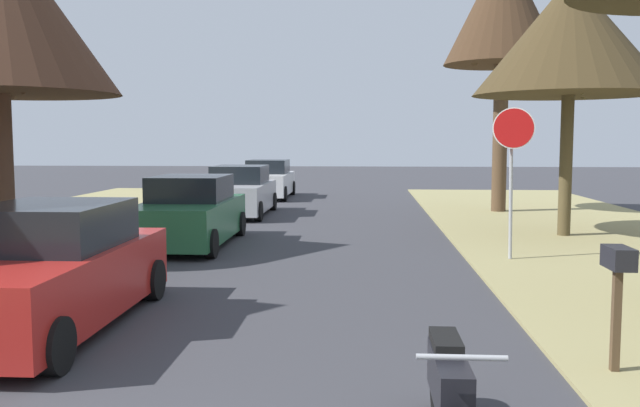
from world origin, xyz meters
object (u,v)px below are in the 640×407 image
(parked_sedan_green, at_px, (189,214))
(parked_sedan_white, at_px, (268,180))
(street_tree_right_far, at_px, (503,7))
(curbside_mailbox, at_px, (618,273))
(stop_sign_far, at_px, (513,150))
(parked_sedan_red, at_px, (47,272))
(parked_motorcycle, at_px, (449,390))
(street_tree_right_mid_b, at_px, (570,36))
(parked_sedan_silver, at_px, (239,192))

(parked_sedan_green, xyz_separation_m, parked_sedan_white, (-0.08, 12.93, 0.00))
(street_tree_right_far, relative_size, curbside_mailbox, 6.78)
(stop_sign_far, distance_m, parked_sedan_red, 8.79)
(parked_sedan_white, bearing_deg, street_tree_right_far, -32.13)
(parked_sedan_red, distance_m, parked_motorcycle, 5.64)
(parked_motorcycle, relative_size, curbside_mailbox, 1.61)
(street_tree_right_far, xyz_separation_m, parked_sedan_white, (-8.46, 5.31, -5.93))
(parked_sedan_red, bearing_deg, curbside_mailbox, -11.45)
(parked_sedan_white, bearing_deg, parked_motorcycle, -78.40)
(curbside_mailbox, bearing_deg, parked_sedan_green, 128.44)
(parked_sedan_green, bearing_deg, parked_sedan_white, 90.36)
(street_tree_right_mid_b, xyz_separation_m, curbside_mailbox, (-2.35, -10.11, -3.81))
(stop_sign_far, distance_m, street_tree_right_far, 10.37)
(street_tree_right_far, bearing_deg, parked_motorcycle, -101.94)
(parked_sedan_red, distance_m, curbside_mailbox, 6.69)
(parked_sedan_white, xyz_separation_m, curbside_mailbox, (6.61, -21.15, 0.33))
(parked_sedan_green, xyz_separation_m, curbside_mailbox, (6.53, -8.22, 0.33))
(parked_motorcycle, height_order, curbside_mailbox, curbside_mailbox)
(parked_sedan_white, height_order, curbside_mailbox, parked_sedan_white)
(parked_sedan_silver, xyz_separation_m, curbside_mailbox, (6.56, -14.53, 0.33))
(parked_sedan_red, height_order, parked_sedan_silver, same)
(parked_motorcycle, distance_m, curbside_mailbox, 2.69)
(street_tree_right_mid_b, height_order, parked_sedan_red, street_tree_right_mid_b)
(street_tree_right_mid_b, xyz_separation_m, parked_sedan_green, (-8.88, -1.88, -4.14))
(parked_sedan_red, height_order, parked_sedan_green, same)
(stop_sign_far, xyz_separation_m, parked_sedan_white, (-6.93, 14.55, -1.47))
(stop_sign_far, bearing_deg, street_tree_right_mid_b, 59.99)
(stop_sign_far, relative_size, parked_sedan_white, 0.67)
(parked_sedan_silver, distance_m, curbside_mailbox, 15.95)
(street_tree_right_mid_b, height_order, street_tree_right_far, street_tree_right_far)
(street_tree_right_mid_b, relative_size, parked_sedan_green, 1.42)
(street_tree_right_mid_b, distance_m, curbside_mailbox, 11.05)
(parked_sedan_green, bearing_deg, parked_sedan_silver, 90.32)
(street_tree_right_far, height_order, curbside_mailbox, street_tree_right_far)
(curbside_mailbox, bearing_deg, street_tree_right_mid_b, 76.92)
(parked_sedan_red, height_order, curbside_mailbox, parked_sedan_red)
(stop_sign_far, xyz_separation_m, street_tree_right_far, (1.52, 9.24, 4.46))
(street_tree_right_mid_b, bearing_deg, stop_sign_far, -120.01)
(parked_sedan_silver, xyz_separation_m, parked_sedan_white, (-0.05, 6.62, 0.00))
(parked_sedan_red, bearing_deg, parked_motorcycle, -34.14)
(stop_sign_far, xyz_separation_m, street_tree_right_mid_b, (2.03, 3.51, 2.67))
(stop_sign_far, height_order, curbside_mailbox, stop_sign_far)
(street_tree_right_far, distance_m, parked_motorcycle, 19.09)
(street_tree_right_mid_b, bearing_deg, street_tree_right_far, 95.00)
(parked_sedan_silver, relative_size, parked_sedan_white, 1.00)
(parked_motorcycle, bearing_deg, stop_sign_far, 75.31)
(stop_sign_far, bearing_deg, parked_sedan_silver, 130.97)
(street_tree_right_far, relative_size, parked_motorcycle, 4.20)
(parked_sedan_green, height_order, curbside_mailbox, parked_sedan_green)
(parked_sedan_red, xyz_separation_m, parked_motorcycle, (4.66, -3.16, -0.24))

